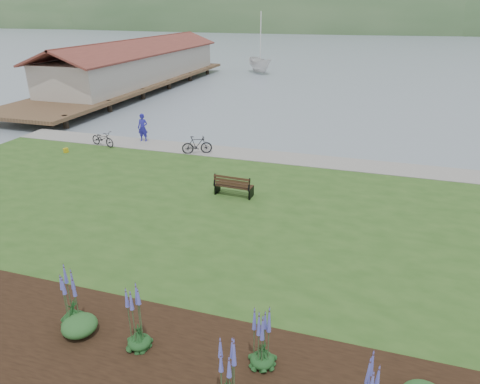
{
  "coord_description": "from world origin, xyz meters",
  "views": [
    {
      "loc": [
        6.03,
        -16.89,
        8.68
      ],
      "look_at": [
        0.96,
        -0.69,
        1.3
      ],
      "focal_mm": 32.0,
      "sensor_mm": 36.0,
      "label": 1
    }
  ],
  "objects_px": {
    "person": "(143,125)",
    "sailboat": "(260,73)",
    "park_bench": "(233,185)",
    "bicycle_a": "(103,139)"
  },
  "relations": [
    {
      "from": "sailboat",
      "to": "park_bench",
      "type": "bearing_deg",
      "value": -113.77
    },
    {
      "from": "park_bench",
      "to": "bicycle_a",
      "type": "relative_size",
      "value": 0.97
    },
    {
      "from": "park_bench",
      "to": "person",
      "type": "xyz_separation_m",
      "value": [
        -8.5,
        6.75,
        0.54
      ]
    },
    {
      "from": "park_bench",
      "to": "bicycle_a",
      "type": "height_order",
      "value": "park_bench"
    },
    {
      "from": "person",
      "to": "sailboat",
      "type": "distance_m",
      "value": 35.86
    },
    {
      "from": "park_bench",
      "to": "person",
      "type": "height_order",
      "value": "person"
    },
    {
      "from": "person",
      "to": "sailboat",
      "type": "relative_size",
      "value": 0.08
    },
    {
      "from": "person",
      "to": "park_bench",
      "type": "bearing_deg",
      "value": -42.97
    },
    {
      "from": "person",
      "to": "bicycle_a",
      "type": "bearing_deg",
      "value": -143.54
    },
    {
      "from": "park_bench",
      "to": "bicycle_a",
      "type": "xyz_separation_m",
      "value": [
        -10.48,
        5.03,
        -0.06
      ]
    }
  ]
}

